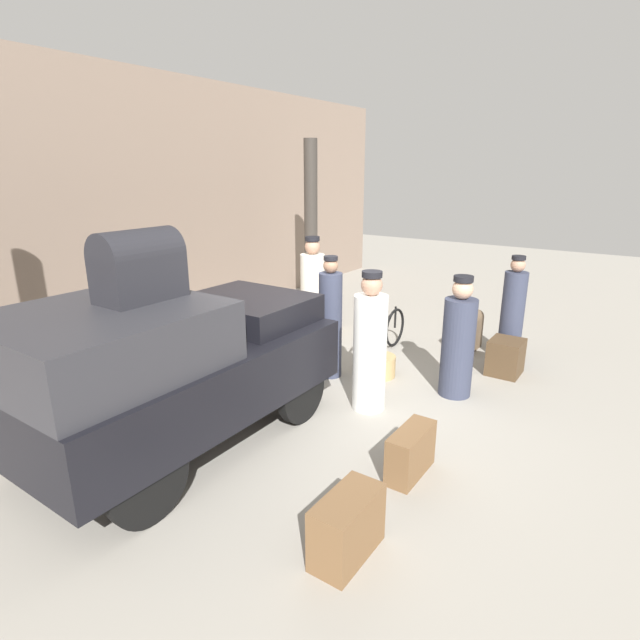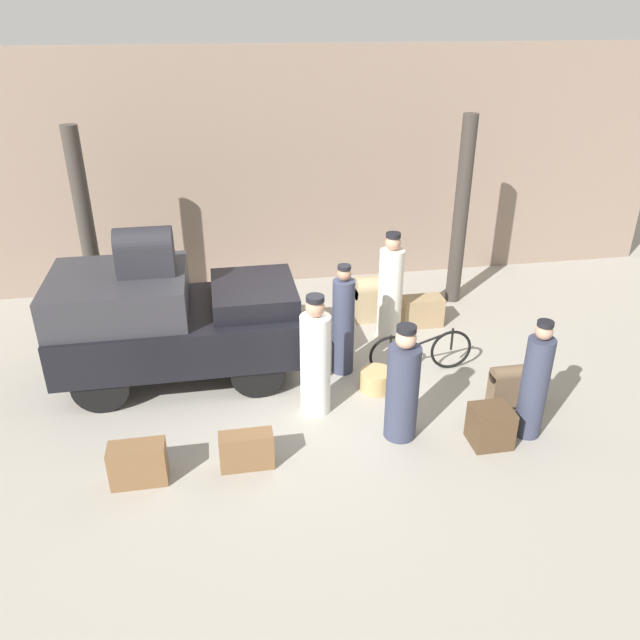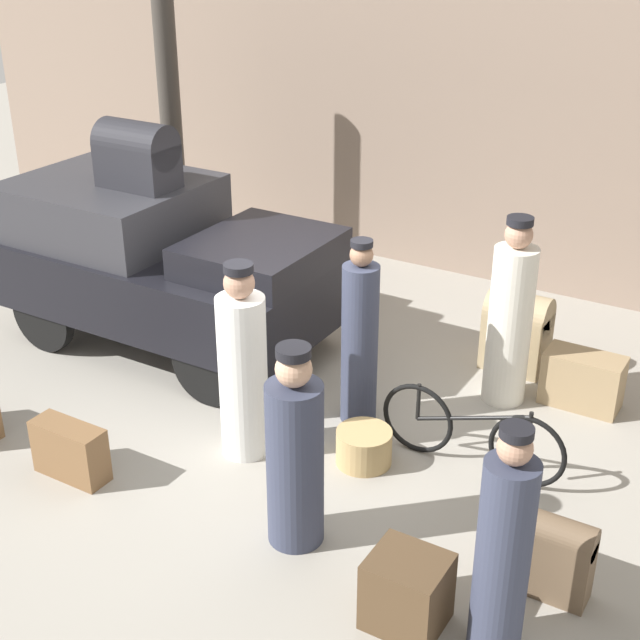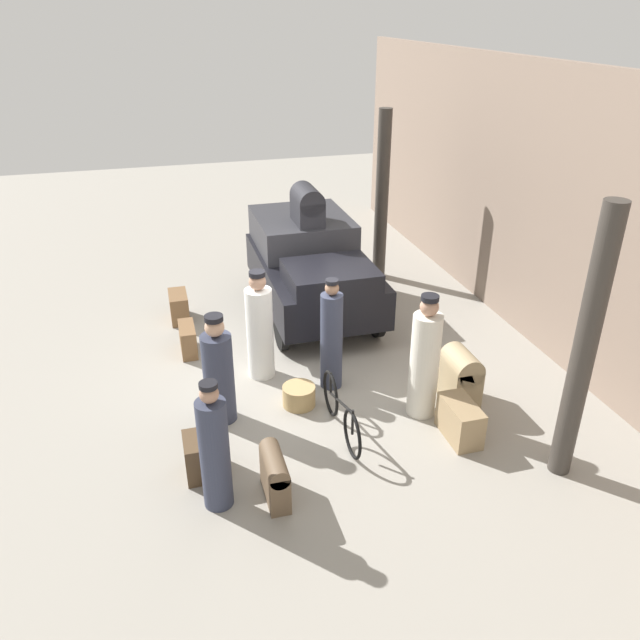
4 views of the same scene
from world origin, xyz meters
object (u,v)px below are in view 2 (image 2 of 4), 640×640
at_px(bicycle, 421,352).
at_px(trunk_wicker_pale, 138,464).
at_px(porter_with_bicycle, 343,324).
at_px(trunk_large_brown, 513,384).
at_px(truck, 169,318).
at_px(porter_lifting_near_truck, 535,384).
at_px(porter_standing_middle, 390,290).
at_px(suitcase_tan_flat, 491,426).
at_px(porter_carrying_trunk, 402,388).
at_px(wicker_basket, 376,380).
at_px(trunk_umber_medium, 422,311).
at_px(trunk_barrel_dark, 373,297).
at_px(conductor_in_dark_uniform, 315,360).
at_px(suitcase_black_upright, 247,450).
at_px(trunk_on_truck_roof, 145,251).

height_order(bicycle, trunk_wicker_pale, bicycle).
distance_m(porter_with_bicycle, trunk_large_brown, 2.59).
distance_m(truck, porter_lifting_near_truck, 5.20).
xyz_separation_m(porter_standing_middle, suitcase_tan_flat, (0.48, -3.13, -0.58)).
bearing_deg(bicycle, truck, 171.22).
height_order(porter_carrying_trunk, trunk_wicker_pale, porter_carrying_trunk).
distance_m(truck, wicker_basket, 3.19).
height_order(porter_lifting_near_truck, trunk_umber_medium, porter_lifting_near_truck).
bearing_deg(trunk_large_brown, porter_standing_middle, 115.89).
xyz_separation_m(truck, porter_standing_middle, (3.58, 0.67, -0.11)).
height_order(porter_standing_middle, suitcase_tan_flat, porter_standing_middle).
bearing_deg(porter_carrying_trunk, trunk_barrel_dark, 81.82).
distance_m(porter_with_bicycle, conductor_in_dark_uniform, 1.13).
xyz_separation_m(porter_with_bicycle, trunk_umber_medium, (1.70, 1.30, -0.55)).
bearing_deg(porter_lifting_near_truck, trunk_umber_medium, 96.67).
xyz_separation_m(trunk_barrel_dark, suitcase_tan_flat, (0.60, -3.78, -0.17)).
distance_m(porter_with_bicycle, porter_carrying_trunk, 1.78).
height_order(bicycle, trunk_barrel_dark, trunk_barrel_dark).
relative_size(suitcase_black_upright, suitcase_tan_flat, 1.26).
xyz_separation_m(trunk_barrel_dark, trunk_umber_medium, (0.80, -0.39, -0.17)).
relative_size(porter_carrying_trunk, trunk_umber_medium, 2.23).
height_order(trunk_large_brown, trunk_umber_medium, trunk_large_brown).
distance_m(trunk_wicker_pale, suitcase_black_upright, 1.28).
relative_size(trunk_wicker_pale, trunk_umber_medium, 0.91).
relative_size(porter_with_bicycle, suitcase_tan_flat, 3.37).
bearing_deg(bicycle, conductor_in_dark_uniform, -156.93).
bearing_deg(trunk_large_brown, conductor_in_dark_uniform, 172.54).
bearing_deg(suitcase_black_upright, porter_carrying_trunk, 8.00).
bearing_deg(porter_lifting_near_truck, trunk_on_truck_roof, 154.20).
relative_size(truck, porter_carrying_trunk, 2.16).
distance_m(trunk_large_brown, trunk_on_truck_roof, 5.50).
relative_size(trunk_wicker_pale, suitcase_black_upright, 1.00).
distance_m(wicker_basket, trunk_wicker_pale, 3.59).
relative_size(truck, trunk_barrel_dark, 4.23).
bearing_deg(porter_with_bicycle, porter_carrying_trunk, -76.69).
bearing_deg(porter_with_bicycle, trunk_barrel_dark, 61.92).
xyz_separation_m(porter_with_bicycle, porter_lifting_near_truck, (2.08, -1.99, -0.05)).
xyz_separation_m(porter_lifting_near_truck, trunk_umber_medium, (-0.38, 3.28, -0.50)).
bearing_deg(porter_with_bicycle, trunk_large_brown, -31.47).
xyz_separation_m(porter_standing_middle, trunk_barrel_dark, (-0.12, 0.65, -0.41)).
relative_size(conductor_in_dark_uniform, trunk_barrel_dark, 2.13).
bearing_deg(porter_lifting_near_truck, suitcase_tan_flat, -169.77).
relative_size(wicker_basket, trunk_large_brown, 0.72).
bearing_deg(conductor_in_dark_uniform, trunk_wicker_pale, -154.54).
distance_m(bicycle, trunk_large_brown, 1.49).
bearing_deg(porter_carrying_trunk, trunk_on_truck_roof, 146.73).
bearing_deg(trunk_on_truck_roof, trunk_large_brown, -18.87).
distance_m(porter_standing_middle, suitcase_black_upright, 4.08).
xyz_separation_m(trunk_umber_medium, suitcase_tan_flat, (-0.19, -3.39, -0.00)).
distance_m(porter_standing_middle, suitcase_tan_flat, 3.22).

